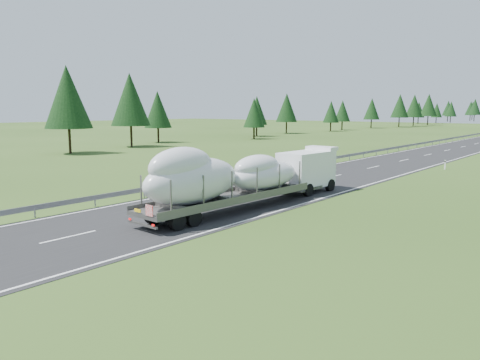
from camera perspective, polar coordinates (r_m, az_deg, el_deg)
The scene contains 3 objects.
ground at distance 30.04m, azimuth -5.19°, elevation -3.38°, with size 400.00×400.00×0.00m, color #2C4717.
tree_line_left at distance 168.91m, azimuth 17.49°, elevation 8.44°, with size 15.22×355.62×12.28m.
boat_truck at distance 29.38m, azimuth 0.50°, elevation 0.57°, with size 3.14×18.12×4.23m.
Camera 1 is at (20.68, -20.87, 6.25)m, focal length 35.00 mm.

